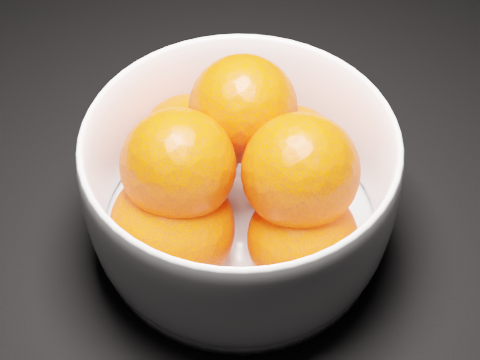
# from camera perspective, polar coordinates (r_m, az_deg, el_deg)

# --- Properties ---
(bowl) EXTENTS (0.25, 0.25, 0.12)m
(bowl) POSITION_cam_1_polar(r_m,az_deg,el_deg) (0.53, 0.00, -0.42)
(bowl) COLOR white
(bowl) RESTS_ON ground
(orange_pile) EXTENTS (0.19, 0.18, 0.14)m
(orange_pile) POSITION_cam_1_polar(r_m,az_deg,el_deg) (0.52, -0.51, 0.47)
(orange_pile) COLOR #FF3600
(orange_pile) RESTS_ON bowl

